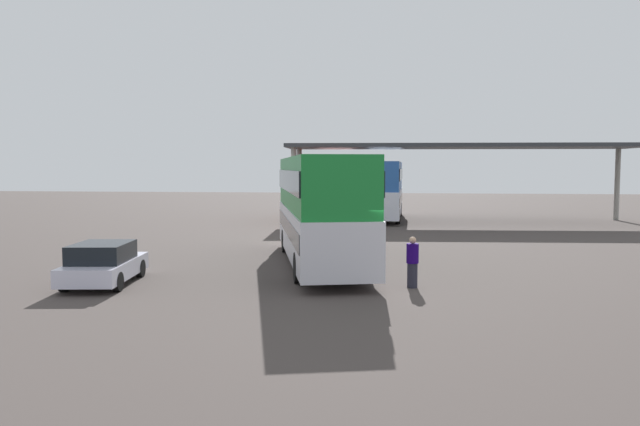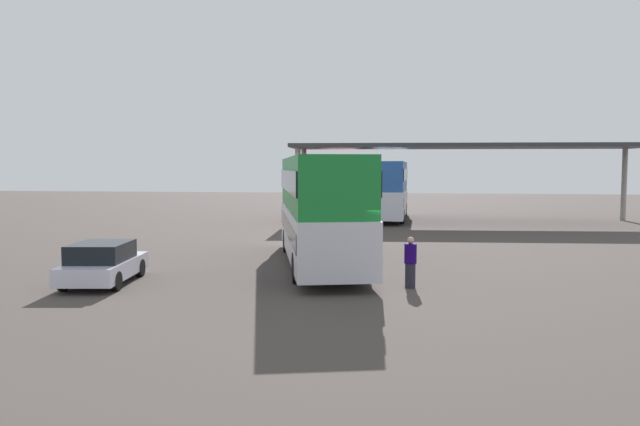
{
  "view_description": "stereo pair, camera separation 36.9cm",
  "coord_description": "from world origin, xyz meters",
  "px_view_note": "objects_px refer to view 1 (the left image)",
  "views": [
    {
      "loc": [
        1.36,
        -18.64,
        3.73
      ],
      "look_at": [
        -1.42,
        4.05,
        2.0
      ],
      "focal_mm": 33.64,
      "sensor_mm": 36.0,
      "label": 1
    },
    {
      "loc": [
        1.72,
        -18.59,
        3.73
      ],
      "look_at": [
        -1.42,
        4.05,
        2.0
      ],
      "focal_mm": 33.64,
      "sensor_mm": 36.0,
      "label": 2
    }
  ],
  "objects_px": {
    "double_decker_near_canopy": "(332,187)",
    "double_decker_main": "(320,206)",
    "parked_hatchback": "(104,264)",
    "double_decker_mid_row": "(384,188)",
    "pedestrian_waiting": "(412,262)"
  },
  "relations": [
    {
      "from": "double_decker_main",
      "to": "parked_hatchback",
      "type": "height_order",
      "value": "double_decker_main"
    },
    {
      "from": "parked_hatchback",
      "to": "pedestrian_waiting",
      "type": "height_order",
      "value": "pedestrian_waiting"
    },
    {
      "from": "parked_hatchback",
      "to": "double_decker_near_canopy",
      "type": "relative_size",
      "value": 0.36
    },
    {
      "from": "parked_hatchback",
      "to": "pedestrian_waiting",
      "type": "xyz_separation_m",
      "value": [
        9.79,
        0.68,
        0.12
      ]
    },
    {
      "from": "parked_hatchback",
      "to": "double_decker_mid_row",
      "type": "relative_size",
      "value": 0.38
    },
    {
      "from": "double_decker_main",
      "to": "parked_hatchback",
      "type": "distance_m",
      "value": 8.11
    },
    {
      "from": "double_decker_near_canopy",
      "to": "double_decker_main",
      "type": "bearing_deg",
      "value": -172.04
    },
    {
      "from": "parked_hatchback",
      "to": "double_decker_mid_row",
      "type": "distance_m",
      "value": 26.68
    },
    {
      "from": "double_decker_near_canopy",
      "to": "pedestrian_waiting",
      "type": "xyz_separation_m",
      "value": [
        4.98,
        -24.21,
        -1.55
      ]
    },
    {
      "from": "double_decker_main",
      "to": "double_decker_mid_row",
      "type": "bearing_deg",
      "value": -19.62
    },
    {
      "from": "double_decker_main",
      "to": "double_decker_mid_row",
      "type": "height_order",
      "value": "double_decker_mid_row"
    },
    {
      "from": "double_decker_near_canopy",
      "to": "pedestrian_waiting",
      "type": "bearing_deg",
      "value": -164.91
    },
    {
      "from": "parked_hatchback",
      "to": "pedestrian_waiting",
      "type": "distance_m",
      "value": 9.81
    },
    {
      "from": "double_decker_mid_row",
      "to": "pedestrian_waiting",
      "type": "distance_m",
      "value": 24.63
    },
    {
      "from": "double_decker_main",
      "to": "double_decker_mid_row",
      "type": "xyz_separation_m",
      "value": [
        2.12,
        20.52,
        0.01
      ]
    }
  ]
}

